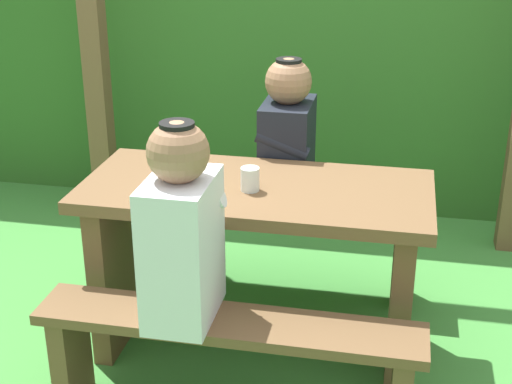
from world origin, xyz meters
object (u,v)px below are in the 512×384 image
(drinking_glass, at_px, (250,179))
(person_white_shirt, at_px, (182,230))
(picnic_table, at_px, (256,240))
(bottle_left, at_px, (190,165))
(person_black_coat, at_px, (287,142))
(bench_far, at_px, (277,231))
(bench_near, at_px, (228,349))

(drinking_glass, bearing_deg, person_white_shirt, -108.05)
(picnic_table, relative_size, bottle_left, 5.72)
(person_black_coat, height_order, drinking_glass, person_black_coat)
(bench_far, bearing_deg, bench_near, -90.00)
(picnic_table, relative_size, person_black_coat, 1.95)
(person_black_coat, bearing_deg, picnic_table, -95.19)
(bench_far, height_order, drinking_glass, drinking_glass)
(person_white_shirt, distance_m, drinking_glass, 0.47)
(picnic_table, xyz_separation_m, bottle_left, (-0.24, -0.08, 0.34))
(person_black_coat, bearing_deg, bench_near, -92.59)
(picnic_table, xyz_separation_m, person_black_coat, (0.05, 0.50, 0.26))
(bench_near, bearing_deg, bench_far, 90.00)
(person_white_shirt, height_order, person_black_coat, same)
(bench_far, xyz_separation_m, bottle_left, (-0.24, -0.58, 0.54))
(picnic_table, bearing_deg, bottle_left, -161.42)
(bench_far, distance_m, person_black_coat, 0.46)
(bench_far, relative_size, person_white_shirt, 1.95)
(drinking_glass, bearing_deg, bottle_left, -173.01)
(picnic_table, bearing_deg, bench_near, -90.00)
(bench_far, bearing_deg, bottle_left, -112.73)
(person_white_shirt, distance_m, person_black_coat, 1.02)
(bottle_left, bearing_deg, bench_far, 67.27)
(picnic_table, height_order, person_white_shirt, person_white_shirt)
(bench_near, xyz_separation_m, person_white_shirt, (-0.16, 0.00, 0.46))
(person_white_shirt, height_order, bottle_left, person_white_shirt)
(picnic_table, height_order, drinking_glass, drinking_glass)
(person_black_coat, relative_size, drinking_glass, 7.65)
(picnic_table, xyz_separation_m, person_white_shirt, (-0.16, -0.50, 0.26))
(bench_far, bearing_deg, person_black_coat, -4.19)
(person_black_coat, relative_size, bottle_left, 2.94)
(bench_near, bearing_deg, person_black_coat, 87.41)
(person_white_shirt, distance_m, bottle_left, 0.43)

